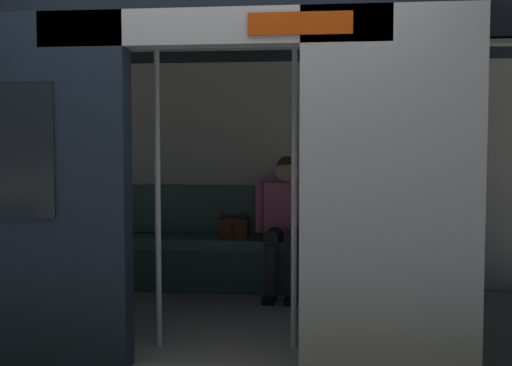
{
  "coord_description": "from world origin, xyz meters",
  "views": [
    {
      "loc": [
        -0.65,
        3.57,
        1.32
      ],
      "look_at": [
        -0.11,
        -1.16,
        1.02
      ],
      "focal_mm": 45.3,
      "sensor_mm": 36.0,
      "label": 1
    }
  ],
  "objects_px": {
    "grab_pole_door": "(158,190)",
    "bench_seat": "(255,251)",
    "book": "(337,237)",
    "grab_pole_far": "(294,190)",
    "handbag": "(234,228)",
    "person_seated": "(286,215)",
    "train_car": "(231,127)"
  },
  "relations": [
    {
      "from": "handbag",
      "to": "grab_pole_door",
      "type": "height_order",
      "value": "grab_pole_door"
    },
    {
      "from": "bench_seat",
      "to": "book",
      "type": "distance_m",
      "value": 0.73
    },
    {
      "from": "person_seated",
      "to": "grab_pole_far",
      "type": "distance_m",
      "value": 1.53
    },
    {
      "from": "grab_pole_door",
      "to": "bench_seat",
      "type": "bearing_deg",
      "value": -104.8
    },
    {
      "from": "bench_seat",
      "to": "handbag",
      "type": "relative_size",
      "value": 10.69
    },
    {
      "from": "handbag",
      "to": "book",
      "type": "bearing_deg",
      "value": -179.24
    },
    {
      "from": "book",
      "to": "handbag",
      "type": "bearing_deg",
      "value": 27.91
    },
    {
      "from": "book",
      "to": "grab_pole_far",
      "type": "xyz_separation_m",
      "value": [
        0.29,
        1.59,
        0.53
      ]
    },
    {
      "from": "grab_pole_door",
      "to": "grab_pole_far",
      "type": "xyz_separation_m",
      "value": [
        -0.86,
        -0.09,
        0.0
      ]
    },
    {
      "from": "bench_seat",
      "to": "person_seated",
      "type": "height_order",
      "value": "person_seated"
    },
    {
      "from": "handbag",
      "to": "grab_pole_door",
      "type": "distance_m",
      "value": 1.75
    },
    {
      "from": "bench_seat",
      "to": "grab_pole_far",
      "type": "distance_m",
      "value": 1.72
    },
    {
      "from": "bench_seat",
      "to": "grab_pole_door",
      "type": "xyz_separation_m",
      "value": [
        0.43,
        1.63,
        0.66
      ]
    },
    {
      "from": "bench_seat",
      "to": "grab_pole_far",
      "type": "xyz_separation_m",
      "value": [
        -0.43,
        1.54,
        0.66
      ]
    },
    {
      "from": "bench_seat",
      "to": "grab_pole_door",
      "type": "relative_size",
      "value": 1.37
    },
    {
      "from": "train_car",
      "to": "bench_seat",
      "type": "bearing_deg",
      "value": -94.02
    },
    {
      "from": "person_seated",
      "to": "grab_pole_door",
      "type": "height_order",
      "value": "grab_pole_door"
    },
    {
      "from": "handbag",
      "to": "bench_seat",
      "type": "bearing_deg",
      "value": 166.5
    },
    {
      "from": "bench_seat",
      "to": "grab_pole_door",
      "type": "distance_m",
      "value": 1.81
    },
    {
      "from": "book",
      "to": "grab_pole_far",
      "type": "distance_m",
      "value": 1.71
    },
    {
      "from": "person_seated",
      "to": "grab_pole_door",
      "type": "xyz_separation_m",
      "value": [
        0.71,
        1.58,
        0.33
      ]
    },
    {
      "from": "book",
      "to": "grab_pole_door",
      "type": "height_order",
      "value": "grab_pole_door"
    },
    {
      "from": "train_car",
      "to": "grab_pole_far",
      "type": "distance_m",
      "value": 0.89
    },
    {
      "from": "person_seated",
      "to": "handbag",
      "type": "distance_m",
      "value": 0.5
    },
    {
      "from": "bench_seat",
      "to": "handbag",
      "type": "xyz_separation_m",
      "value": [
        0.19,
        -0.05,
        0.19
      ]
    },
    {
      "from": "handbag",
      "to": "book",
      "type": "relative_size",
      "value": 1.18
    },
    {
      "from": "train_car",
      "to": "handbag",
      "type": "bearing_deg",
      "value": -82.55
    },
    {
      "from": "train_car",
      "to": "grab_pole_far",
      "type": "relative_size",
      "value": 3.15
    },
    {
      "from": "bench_seat",
      "to": "handbag",
      "type": "height_order",
      "value": "handbag"
    },
    {
      "from": "bench_seat",
      "to": "person_seated",
      "type": "relative_size",
      "value": 2.32
    },
    {
      "from": "bench_seat",
      "to": "book",
      "type": "xyz_separation_m",
      "value": [
        -0.72,
        -0.06,
        0.12
      ]
    },
    {
      "from": "handbag",
      "to": "grab_pole_door",
      "type": "xyz_separation_m",
      "value": [
        0.24,
        1.68,
        0.46
      ]
    }
  ]
}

